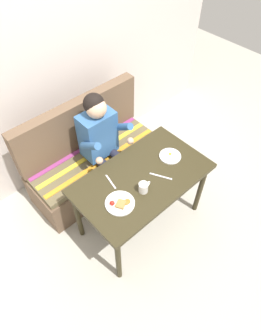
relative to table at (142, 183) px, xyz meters
name	(u,v)px	position (x,y,z in m)	size (l,w,h in m)	color
ground_plane	(140,220)	(0.00, 0.00, -0.65)	(8.00, 8.00, 0.00)	#AEA99B
back_wall	(49,60)	(0.00, 1.27, 0.65)	(4.40, 0.10, 2.60)	beige
table	(142,183)	(0.00, 0.00, 0.00)	(1.20, 0.70, 0.73)	#312A17
couch	(93,160)	(0.00, 0.76, -0.32)	(1.44, 0.56, 1.00)	brown
person	(103,139)	(0.04, 0.59, 0.09)	(0.45, 0.61, 1.21)	#346096
plate_breakfast	(120,203)	(-0.33, -0.08, 0.09)	(0.24, 0.24, 0.05)	white
plate_eggs	(170,156)	(0.36, 0.00, 0.09)	(0.20, 0.20, 0.04)	white
coffee_mug	(144,187)	(-0.09, -0.11, 0.13)	(0.12, 0.08, 0.09)	white
fork	(111,182)	(-0.24, 0.14, 0.08)	(0.01, 0.17, 0.01)	silver
knife	(161,176)	(0.12, -0.11, 0.08)	(0.01, 0.20, 0.01)	silver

